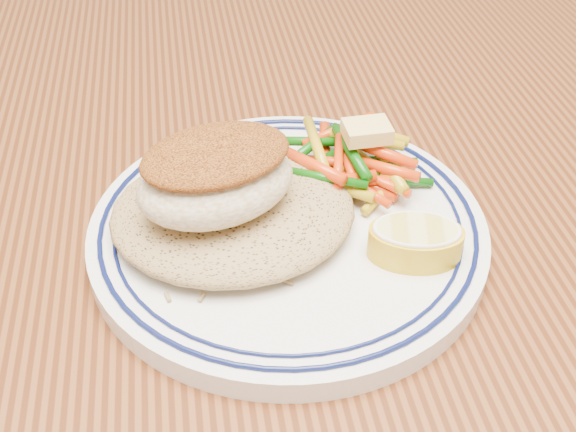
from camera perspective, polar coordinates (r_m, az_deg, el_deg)
The scene contains 7 objects.
dining_table at distance 0.50m, azimuth -2.18°, elevation -13.27°, with size 1.50×0.90×0.75m.
plate at distance 0.45m, azimuth 0.00°, elevation -1.04°, with size 0.24×0.24×0.02m.
rice_pilaf at distance 0.43m, azimuth -4.38°, elevation 0.68°, with size 0.15×0.13×0.03m, color olive.
fish_fillet at distance 0.41m, azimuth -5.72°, elevation 3.18°, with size 0.11×0.09×0.05m.
vegetable_pile at distance 0.47m, azimuth 4.92°, elevation 4.17°, with size 0.10×0.10×0.03m.
butter_pat at distance 0.46m, azimuth 6.26°, elevation 6.67°, with size 0.03×0.02×0.01m, color #E5C870.
lemon_wedge at distance 0.42m, azimuth 10.04°, elevation -1.90°, with size 0.06×0.06×0.02m.
Camera 1 is at (-0.03, -0.30, 1.05)m, focal length 45.00 mm.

